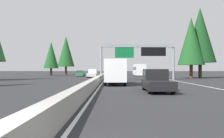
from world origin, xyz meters
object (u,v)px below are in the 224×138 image
(oncoming_near, at_px, (80,74))
(oncoming_far, at_px, (92,73))
(sedan_mid_left, at_px, (114,73))
(minivan_near_right, at_px, (113,71))
(conifer_right_near, at_px, (200,35))
(sedan_distant_b, at_px, (121,72))
(bus_mid_center, at_px, (139,69))
(sign_gantry_overhead, at_px, (138,52))
(conifer_left_far, at_px, (66,52))
(box_truck_far_right, at_px, (115,71))
(conifer_left_mid, at_px, (51,55))
(sedan_near_center, at_px, (113,72))
(conifer_right_mid, at_px, (191,41))
(pickup_far_left, at_px, (156,80))

(oncoming_near, height_order, oncoming_far, oncoming_far)
(sedan_mid_left, bearing_deg, oncoming_near, 127.56)
(minivan_near_right, distance_m, conifer_right_near, 78.26)
(sedan_distant_b, bearing_deg, bus_mid_center, -174.23)
(sign_gantry_overhead, distance_m, conifer_left_far, 41.03)
(box_truck_far_right, height_order, conifer_left_mid, conifer_left_mid)
(sedan_distant_b, relative_size, minivan_near_right, 0.88)
(box_truck_far_right, height_order, conifer_left_far, conifer_left_far)
(oncoming_far, height_order, conifer_left_far, conifer_left_far)
(sedan_near_center, height_order, conifer_right_mid, conifer_right_mid)
(bus_mid_center, bearing_deg, sign_gantry_overhead, 174.07)
(pickup_far_left, bearing_deg, bus_mid_center, -4.11)
(box_truck_far_right, height_order, bus_mid_center, bus_mid_center)
(box_truck_far_right, relative_size, conifer_right_near, 0.58)
(minivan_near_right, bearing_deg, sedan_near_center, -179.52)
(sedan_near_center, distance_m, oncoming_far, 58.65)
(conifer_right_near, xyz_separation_m, conifer_right_mid, (-1.81, 2.38, -1.49))
(minivan_near_right, distance_m, sedan_mid_left, 57.61)
(box_truck_far_right, relative_size, minivan_near_right, 1.70)
(sign_gantry_overhead, relative_size, box_truck_far_right, 1.49)
(conifer_left_mid, bearing_deg, conifer_left_far, -13.04)
(pickup_far_left, xyz_separation_m, oncoming_far, (35.90, 7.97, 0.00))
(bus_mid_center, xyz_separation_m, conifer_left_mid, (-0.17, 23.79, 3.87))
(pickup_far_left, bearing_deg, conifer_left_far, 16.70)
(sedan_near_center, bearing_deg, minivan_near_right, 0.48)
(box_truck_far_right, relative_size, sedan_distant_b, 1.93)
(pickup_far_left, bearing_deg, conifer_right_mid, -21.31)
(sedan_near_center, distance_m, minivan_near_right, 14.28)
(sedan_near_center, distance_m, sedan_mid_left, 43.33)
(sedan_near_center, xyz_separation_m, conifer_right_near, (-61.47, -17.86, 8.20))
(box_truck_far_right, bearing_deg, sign_gantry_overhead, -16.99)
(sign_gantry_overhead, xyz_separation_m, sedan_mid_left, (27.80, 4.11, -4.14))
(pickup_far_left, relative_size, conifer_right_mid, 0.46)
(sedan_near_center, xyz_separation_m, minivan_near_right, (14.28, 0.12, 0.27))
(sedan_mid_left, height_order, conifer_left_far, conifer_left_far)
(sedan_distant_b, height_order, minivan_near_right, minivan_near_right)
(bus_mid_center, bearing_deg, minivan_near_right, 6.86)
(box_truck_far_right, relative_size, conifer_left_far, 0.72)
(oncoming_far, bearing_deg, sedan_near_center, 175.50)
(bus_mid_center, relative_size, oncoming_far, 2.05)
(pickup_far_left, distance_m, oncoming_far, 36.77)
(conifer_right_near, bearing_deg, sign_gantry_overhead, 125.20)
(sedan_near_center, height_order, oncoming_far, oncoming_far)
(pickup_far_left, xyz_separation_m, sedan_near_center, (94.37, 3.36, -0.23))
(conifer_right_near, height_order, conifer_right_mid, conifer_right_near)
(minivan_near_right, bearing_deg, conifer_right_near, -166.65)
(sedan_near_center, distance_m, oncoming_near, 50.47)
(oncoming_far, bearing_deg, sedan_mid_left, 162.86)
(oncoming_near, bearing_deg, conifer_left_far, -157.56)
(sign_gantry_overhead, relative_size, minivan_near_right, 2.54)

